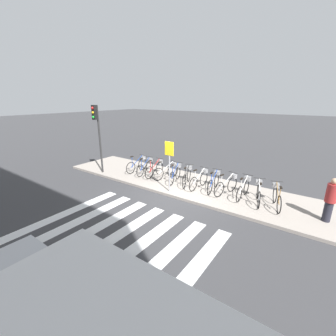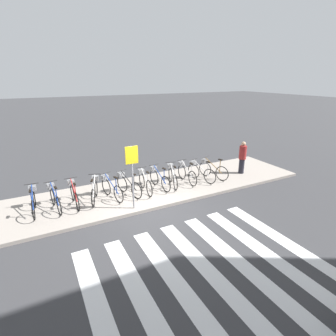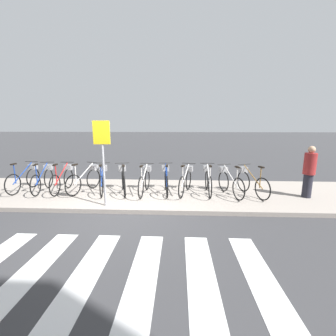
{
  "view_description": "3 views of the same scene",
  "coord_description": "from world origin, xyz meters",
  "px_view_note": "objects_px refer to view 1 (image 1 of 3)",
  "views": [
    {
      "loc": [
        4.86,
        -7.45,
        4.17
      ],
      "look_at": [
        -0.68,
        0.37,
        1.18
      ],
      "focal_mm": 24.0,
      "sensor_mm": 36.0,
      "label": 1
    },
    {
      "loc": [
        -3.33,
        -7.67,
        4.57
      ],
      "look_at": [
        1.18,
        0.99,
        1.14
      ],
      "focal_mm": 28.0,
      "sensor_mm": 36.0,
      "label": 2
    },
    {
      "loc": [
        1.43,
        -5.45,
        2.32
      ],
      "look_at": [
        1.14,
        0.8,
        1.08
      ],
      "focal_mm": 24.0,
      "sensor_mm": 36.0,
      "label": 3
    }
  ],
  "objects_px": {
    "sign_post": "(169,158)",
    "parked_bicycle_4": "(176,173)",
    "parked_bicycle_2": "(155,168)",
    "parked_bicycle_6": "(200,179)",
    "traffic_light": "(97,125)",
    "parked_bicycle_11": "(277,196)",
    "parked_bicycle_1": "(146,166)",
    "parked_bicycle_7": "(214,181)",
    "pedestrian": "(330,199)",
    "parked_bicycle_8": "(227,184)",
    "parked_bicycle_3": "(167,171)",
    "parked_bicycle_0": "(138,164)",
    "parked_bicycle_5": "(187,176)",
    "parked_bicycle_9": "(244,188)",
    "parked_bicycle_10": "(259,192)"
  },
  "relations": [
    {
      "from": "parked_bicycle_6",
      "to": "sign_post",
      "type": "xyz_separation_m",
      "value": [
        -0.92,
        -1.19,
        1.12
      ]
    },
    {
      "from": "parked_bicycle_8",
      "to": "traffic_light",
      "type": "bearing_deg",
      "value": -169.34
    },
    {
      "from": "parked_bicycle_3",
      "to": "traffic_light",
      "type": "distance_m",
      "value": 4.47
    },
    {
      "from": "parked_bicycle_2",
      "to": "parked_bicycle_8",
      "type": "height_order",
      "value": "same"
    },
    {
      "from": "parked_bicycle_1",
      "to": "parked_bicycle_5",
      "type": "bearing_deg",
      "value": -0.7
    },
    {
      "from": "sign_post",
      "to": "parked_bicycle_3",
      "type": "bearing_deg",
      "value": 129.0
    },
    {
      "from": "parked_bicycle_0",
      "to": "sign_post",
      "type": "bearing_deg",
      "value": -23.1
    },
    {
      "from": "parked_bicycle_3",
      "to": "sign_post",
      "type": "height_order",
      "value": "sign_post"
    },
    {
      "from": "parked_bicycle_0",
      "to": "sign_post",
      "type": "relative_size",
      "value": 0.7
    },
    {
      "from": "parked_bicycle_0",
      "to": "parked_bicycle_6",
      "type": "xyz_separation_m",
      "value": [
        4.06,
        -0.15,
        0.0
      ]
    },
    {
      "from": "parked_bicycle_3",
      "to": "parked_bicycle_8",
      "type": "bearing_deg",
      "value": -1.02
    },
    {
      "from": "parked_bicycle_5",
      "to": "traffic_light",
      "type": "xyz_separation_m",
      "value": [
        -4.9,
        -1.28,
        2.23
      ]
    },
    {
      "from": "traffic_light",
      "to": "sign_post",
      "type": "height_order",
      "value": "traffic_light"
    },
    {
      "from": "parked_bicycle_2",
      "to": "parked_bicycle_4",
      "type": "bearing_deg",
      "value": -2.75
    },
    {
      "from": "parked_bicycle_2",
      "to": "pedestrian",
      "type": "distance_m",
      "value": 7.72
    },
    {
      "from": "parked_bicycle_1",
      "to": "parked_bicycle_6",
      "type": "height_order",
      "value": "same"
    },
    {
      "from": "pedestrian",
      "to": "parked_bicycle_1",
      "type": "bearing_deg",
      "value": 178.18
    },
    {
      "from": "parked_bicycle_5",
      "to": "pedestrian",
      "type": "relative_size",
      "value": 0.99
    },
    {
      "from": "parked_bicycle_3",
      "to": "parked_bicycle_1",
      "type": "bearing_deg",
      "value": -178.05
    },
    {
      "from": "parked_bicycle_4",
      "to": "parked_bicycle_7",
      "type": "xyz_separation_m",
      "value": [
        2.06,
        0.06,
        0.0
      ]
    },
    {
      "from": "parked_bicycle_1",
      "to": "parked_bicycle_8",
      "type": "bearing_deg",
      "value": -0.13
    },
    {
      "from": "parked_bicycle_0",
      "to": "pedestrian",
      "type": "xyz_separation_m",
      "value": [
        9.03,
        -0.34,
        0.38
      ]
    },
    {
      "from": "pedestrian",
      "to": "parked_bicycle_10",
      "type": "bearing_deg",
      "value": 176.23
    },
    {
      "from": "parked_bicycle_4",
      "to": "parked_bicycle_1",
      "type": "bearing_deg",
      "value": 178.94
    },
    {
      "from": "parked_bicycle_1",
      "to": "parked_bicycle_3",
      "type": "bearing_deg",
      "value": 1.95
    },
    {
      "from": "parked_bicycle_2",
      "to": "sign_post",
      "type": "xyz_separation_m",
      "value": [
        1.82,
        -1.29,
        1.12
      ]
    },
    {
      "from": "parked_bicycle_11",
      "to": "traffic_light",
      "type": "bearing_deg",
      "value": -172.18
    },
    {
      "from": "parked_bicycle_7",
      "to": "parked_bicycle_11",
      "type": "height_order",
      "value": "same"
    },
    {
      "from": "parked_bicycle_2",
      "to": "parked_bicycle_11",
      "type": "height_order",
      "value": "same"
    },
    {
      "from": "parked_bicycle_4",
      "to": "parked_bicycle_11",
      "type": "relative_size",
      "value": 1.03
    },
    {
      "from": "parked_bicycle_11",
      "to": "sign_post",
      "type": "xyz_separation_m",
      "value": [
        -4.25,
        -1.18,
        1.12
      ]
    },
    {
      "from": "parked_bicycle_3",
      "to": "parked_bicycle_11",
      "type": "xyz_separation_m",
      "value": [
        5.31,
        -0.13,
        0.0
      ]
    },
    {
      "from": "parked_bicycle_4",
      "to": "parked_bicycle_5",
      "type": "relative_size",
      "value": 1.02
    },
    {
      "from": "traffic_light",
      "to": "sign_post",
      "type": "xyz_separation_m",
      "value": [
        4.7,
        0.05,
        -1.11
      ]
    },
    {
      "from": "parked_bicycle_6",
      "to": "parked_bicycle_9",
      "type": "xyz_separation_m",
      "value": [
        2.03,
        0.11,
        0.0
      ]
    },
    {
      "from": "parked_bicycle_7",
      "to": "sign_post",
      "type": "height_order",
      "value": "sign_post"
    },
    {
      "from": "parked_bicycle_0",
      "to": "parked_bicycle_3",
      "type": "distance_m",
      "value": 2.08
    },
    {
      "from": "parked_bicycle_7",
      "to": "parked_bicycle_4",
      "type": "bearing_deg",
      "value": -178.39
    },
    {
      "from": "parked_bicycle_10",
      "to": "parked_bicycle_0",
      "type": "bearing_deg",
      "value": 178.41
    },
    {
      "from": "parked_bicycle_10",
      "to": "parked_bicycle_11",
      "type": "xyz_separation_m",
      "value": [
        0.67,
        0.03,
        0.0
      ]
    },
    {
      "from": "parked_bicycle_6",
      "to": "traffic_light",
      "type": "height_order",
      "value": "traffic_light"
    },
    {
      "from": "parked_bicycle_11",
      "to": "traffic_light",
      "type": "distance_m",
      "value": 9.3
    },
    {
      "from": "parked_bicycle_7",
      "to": "pedestrian",
      "type": "relative_size",
      "value": 1.02
    },
    {
      "from": "sign_post",
      "to": "parked_bicycle_4",
      "type": "bearing_deg",
      "value": 110.96
    },
    {
      "from": "parked_bicycle_6",
      "to": "sign_post",
      "type": "bearing_deg",
      "value": -127.55
    },
    {
      "from": "parked_bicycle_6",
      "to": "parked_bicycle_3",
      "type": "bearing_deg",
      "value": 176.43
    },
    {
      "from": "parked_bicycle_5",
      "to": "parked_bicycle_9",
      "type": "height_order",
      "value": "same"
    },
    {
      "from": "parked_bicycle_3",
      "to": "parked_bicycle_6",
      "type": "height_order",
      "value": "same"
    },
    {
      "from": "parked_bicycle_6",
      "to": "sign_post",
      "type": "height_order",
      "value": "sign_post"
    },
    {
      "from": "parked_bicycle_7",
      "to": "pedestrian",
      "type": "distance_m",
      "value": 4.33
    }
  ]
}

